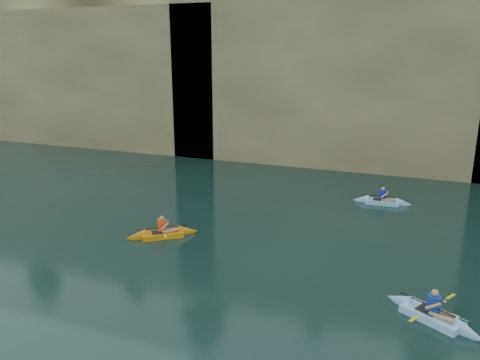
% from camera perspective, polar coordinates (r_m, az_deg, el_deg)
% --- Properties ---
extents(cliff, '(70.00, 16.00, 12.00)m').
position_cam_1_polar(cliff, '(37.56, 12.33, 13.32)').
color(cliff, tan).
rests_on(cliff, ground).
extents(cliff_slab_west, '(26.00, 2.40, 10.56)m').
position_cam_1_polar(cliff_slab_west, '(39.48, -20.47, 11.76)').
color(cliff_slab_west, '#9D875F').
rests_on(cliff_slab_west, ground).
extents(cliff_slab_center, '(24.00, 2.40, 11.40)m').
position_cam_1_polar(cliff_slab_center, '(29.97, 13.83, 12.14)').
color(cliff_slab_center, '#9D875F').
rests_on(cliff_slab_center, ground).
extents(sea_cave_west, '(4.50, 1.00, 4.00)m').
position_cam_1_polar(sea_cave_west, '(38.01, -18.35, 6.84)').
color(sea_cave_west, black).
rests_on(sea_cave_west, ground).
extents(sea_cave_center, '(3.50, 1.00, 3.20)m').
position_cam_1_polar(sea_cave_center, '(31.21, 2.16, 5.11)').
color(sea_cave_center, black).
rests_on(sea_cave_center, ground).
extents(kayaker_orange, '(2.72, 2.31, 1.11)m').
position_cam_1_polar(kayaker_orange, '(19.24, -9.43, -6.46)').
color(kayaker_orange, orange).
rests_on(kayaker_orange, ground).
extents(kayaker_ltblue_near, '(2.89, 2.11, 1.16)m').
position_cam_1_polar(kayaker_ltblue_near, '(14.63, 22.38, -14.98)').
color(kayaker_ltblue_near, '#98CCFF').
rests_on(kayaker_ltblue_near, ground).
extents(kayaker_ltblue_mid, '(2.84, 2.13, 1.06)m').
position_cam_1_polar(kayaker_ltblue_mid, '(23.94, 16.92, -2.49)').
color(kayaker_ltblue_mid, '#8EC8EE').
rests_on(kayaker_ltblue_mid, ground).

